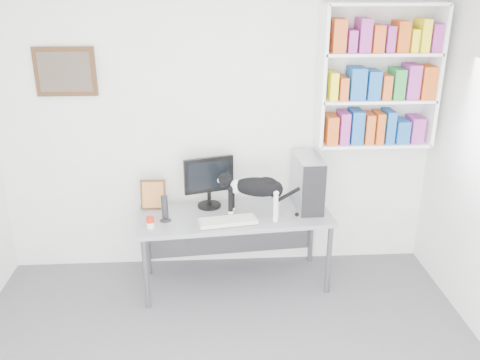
# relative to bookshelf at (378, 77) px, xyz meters

# --- Properties ---
(room) EXTENTS (4.01, 4.01, 2.70)m
(room) POSITION_rel_bookshelf_xyz_m (-1.40, -1.85, -0.50)
(room) COLOR #504F54
(room) RESTS_ON ground
(bookshelf) EXTENTS (1.03, 0.28, 1.24)m
(bookshelf) POSITION_rel_bookshelf_xyz_m (0.00, 0.00, 0.00)
(bookshelf) COLOR white
(bookshelf) RESTS_ON room
(wall_art) EXTENTS (0.52, 0.04, 0.42)m
(wall_art) POSITION_rel_bookshelf_xyz_m (-2.70, 0.12, 0.05)
(wall_art) COLOR #4D3018
(wall_art) RESTS_ON room
(desk) EXTENTS (1.74, 0.80, 0.70)m
(desk) POSITION_rel_bookshelf_xyz_m (-1.27, -0.28, -1.50)
(desk) COLOR gray
(desk) RESTS_ON room
(monitor) EXTENTS (0.50, 0.34, 0.48)m
(monitor) POSITION_rel_bookshelf_xyz_m (-1.49, -0.10, -0.91)
(monitor) COLOR black
(monitor) RESTS_ON desk
(keyboard) EXTENTS (0.52, 0.27, 0.04)m
(keyboard) POSITION_rel_bookshelf_xyz_m (-1.34, -0.45, -1.13)
(keyboard) COLOR beige
(keyboard) RESTS_ON desk
(pc_tower) EXTENTS (0.23, 0.49, 0.48)m
(pc_tower) POSITION_rel_bookshelf_xyz_m (-0.61, -0.15, -0.91)
(pc_tower) COLOR #A7A7AC
(pc_tower) RESTS_ON desk
(speaker) EXTENTS (0.12, 0.12, 0.24)m
(speaker) POSITION_rel_bookshelf_xyz_m (-1.87, -0.38, -1.03)
(speaker) COLOR black
(speaker) RESTS_ON desk
(leaning_print) EXTENTS (0.23, 0.09, 0.28)m
(leaning_print) POSITION_rel_bookshelf_xyz_m (-1.99, -0.11, -1.01)
(leaning_print) COLOR #4D3018
(leaning_print) RESTS_ON desk
(soup_can) EXTENTS (0.08, 0.08, 0.10)m
(soup_can) POSITION_rel_bookshelf_xyz_m (-1.98, -0.50, -1.10)
(soup_can) COLOR red
(soup_can) RESTS_ON desk
(cat) EXTENTS (0.66, 0.32, 0.39)m
(cat) POSITION_rel_bookshelf_xyz_m (-1.09, -0.37, -0.95)
(cat) COLOR black
(cat) RESTS_ON desk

